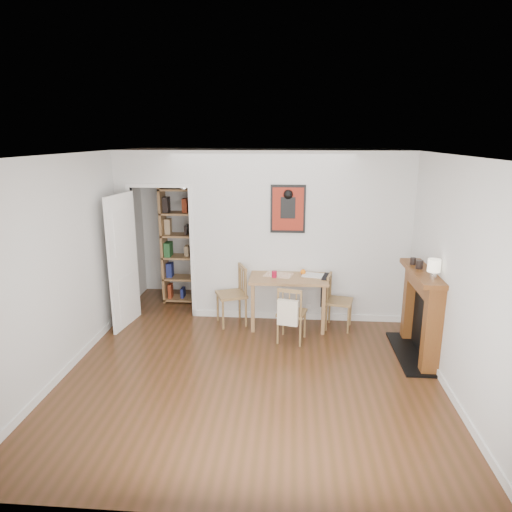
# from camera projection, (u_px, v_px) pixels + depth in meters

# --- Properties ---
(ground) EXTENTS (5.20, 5.20, 0.00)m
(ground) POSITION_uv_depth(u_px,v_px,m) (254.00, 357.00, 5.96)
(ground) COLOR #4F2C19
(ground) RESTS_ON ground
(room_shell) EXTENTS (5.20, 5.20, 5.20)m
(room_shell) POSITION_uv_depth(u_px,v_px,m) (268.00, 238.00, 6.92)
(room_shell) COLOR silver
(room_shell) RESTS_ON ground
(dining_table) EXTENTS (1.15, 0.73, 0.78)m
(dining_table) POSITION_uv_depth(u_px,v_px,m) (288.00, 282.00, 6.81)
(dining_table) COLOR olive
(dining_table) RESTS_ON ground
(chair_left) EXTENTS (0.60, 0.60, 0.92)m
(chair_left) POSITION_uv_depth(u_px,v_px,m) (231.00, 295.00, 6.92)
(chair_left) COLOR olive
(chair_left) RESTS_ON ground
(chair_right) EXTENTS (0.54, 0.50, 0.83)m
(chair_right) POSITION_uv_depth(u_px,v_px,m) (338.00, 301.00, 6.77)
(chair_right) COLOR olive
(chair_right) RESTS_ON ground
(chair_front) EXTENTS (0.49, 0.53, 0.82)m
(chair_front) POSITION_uv_depth(u_px,v_px,m) (292.00, 313.00, 6.33)
(chair_front) COLOR olive
(chair_front) RESTS_ON ground
(bookshelf) EXTENTS (0.84, 0.34, 1.99)m
(bookshelf) POSITION_uv_depth(u_px,v_px,m) (187.00, 246.00, 7.77)
(bookshelf) COLOR olive
(bookshelf) RESTS_ON ground
(fireplace) EXTENTS (0.45, 1.25, 1.16)m
(fireplace) POSITION_uv_depth(u_px,v_px,m) (422.00, 311.00, 5.88)
(fireplace) COLOR brown
(fireplace) RESTS_ON ground
(red_glass) EXTENTS (0.08, 0.08, 0.10)m
(red_glass) POSITION_uv_depth(u_px,v_px,m) (274.00, 274.00, 6.71)
(red_glass) COLOR maroon
(red_glass) RESTS_ON dining_table
(orange_fruit) EXTENTS (0.08, 0.08, 0.08)m
(orange_fruit) POSITION_uv_depth(u_px,v_px,m) (303.00, 272.00, 6.86)
(orange_fruit) COLOR orange
(orange_fruit) RESTS_ON dining_table
(placemat) EXTENTS (0.47, 0.40, 0.00)m
(placemat) POSITION_uv_depth(u_px,v_px,m) (279.00, 275.00, 6.85)
(placemat) COLOR beige
(placemat) RESTS_ON dining_table
(notebook) EXTENTS (0.36, 0.30, 0.02)m
(notebook) POSITION_uv_depth(u_px,v_px,m) (313.00, 275.00, 6.80)
(notebook) COLOR silver
(notebook) RESTS_ON dining_table
(mantel_lamp) EXTENTS (0.15, 0.15, 0.24)m
(mantel_lamp) POSITION_uv_depth(u_px,v_px,m) (434.00, 267.00, 5.38)
(mantel_lamp) COLOR silver
(mantel_lamp) RESTS_ON fireplace
(ceramic_jar_a) EXTENTS (0.09, 0.09, 0.11)m
(ceramic_jar_a) POSITION_uv_depth(u_px,v_px,m) (419.00, 264.00, 5.81)
(ceramic_jar_a) COLOR black
(ceramic_jar_a) RESTS_ON fireplace
(ceramic_jar_b) EXTENTS (0.07, 0.07, 0.09)m
(ceramic_jar_b) POSITION_uv_depth(u_px,v_px,m) (413.00, 261.00, 6.00)
(ceramic_jar_b) COLOR black
(ceramic_jar_b) RESTS_ON fireplace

